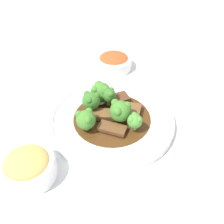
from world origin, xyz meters
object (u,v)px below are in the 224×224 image
Objects in this scene: beef_strip_2 at (112,128)px; sauce_dish at (212,123)px; beef_strip_0 at (134,111)px; broccoli_floret_5 at (91,100)px; broccoli_floret_1 at (135,121)px; serving_spoon at (92,93)px; side_bowl_appetizer at (28,166)px; broccoli_floret_2 at (120,111)px; beef_strip_1 at (104,115)px; broccoli_floret_4 at (100,92)px; main_plate at (112,120)px; side_bowl_kimchi at (114,61)px; beef_strip_3 at (118,99)px; broccoli_floret_0 at (109,95)px; broccoli_floret_3 at (86,119)px.

sauce_dish is (0.07, 0.23, -0.02)m from beef_strip_2.
broccoli_floret_5 reaches higher than beef_strip_0.
broccoli_floret_1 is 0.17× the size of serving_spoon.
sauce_dish is at bearing 84.65° from side_bowl_appetizer.
broccoli_floret_2 reaches higher than beef_strip_2.
broccoli_floret_4 is at bearing 164.95° from beef_strip_1.
side_bowl_kimchi is (-0.22, 0.11, 0.01)m from main_plate.
broccoli_floret_4 reaches higher than side_bowl_kimchi.
beef_strip_1 is 0.68× the size of side_bowl_appetizer.
beef_strip_3 is at bearing -21.78° from side_bowl_kimchi.
broccoli_floret_5 is at bearing -84.45° from broccoli_floret_0.
broccoli_floret_0 reaches higher than broccoli_floret_1.
broccoli_floret_5 reaches higher than beef_strip_2.
sauce_dish is (0.11, 0.23, -0.02)m from beef_strip_1.
side_bowl_appetizer reaches higher than beef_strip_1.
broccoli_floret_5 is (0.03, -0.03, 0.00)m from broccoli_floret_4.
beef_strip_1 is at bearing 111.52° from broccoli_floret_3.
side_bowl_kimchi is 0.34m from sauce_dish.
serving_spoon is (-0.15, -0.04, -0.02)m from broccoli_floret_1.
side_bowl_kimchi is (-0.15, 0.11, -0.03)m from broccoli_floret_4.
side_bowl_kimchi is (-0.21, 0.12, -0.00)m from beef_strip_1.
broccoli_floret_4 is at bearing 128.38° from broccoli_floret_5.
broccoli_floret_4 reaches higher than sauce_dish.
broccoli_floret_1 is at bearing 9.61° from broccoli_floret_0.
main_plate is 4.53× the size of beef_strip_2.
beef_strip_3 is 0.79× the size of sauce_dish.
broccoli_floret_4 is 0.04m from broccoli_floret_5.
broccoli_floret_1 is at bearing 68.82° from beef_strip_2.
broccoli_floret_0 is at bearing 139.57° from beef_strip_1.
broccoli_floret_1 is at bearing -5.23° from beef_strip_3.
broccoli_floret_0 reaches higher than serving_spoon.
broccoli_floret_2 is (0.06, 0.00, -0.00)m from broccoli_floret_0.
serving_spoon reaches higher than beef_strip_2.
side_bowl_kimchi is at bearing 149.15° from beef_strip_1.
beef_strip_2 is at bearing 0.23° from beef_strip_1.
broccoli_floret_3 is at bearing -94.97° from broccoli_floret_2.
beef_strip_2 is 0.10m from beef_strip_3.
beef_strip_3 is (-0.04, 0.04, 0.02)m from main_plate.
broccoli_floret_3 is 0.12m from serving_spoon.
beef_strip_0 is (0.01, 0.05, 0.02)m from main_plate.
beef_strip_1 is at bearing -117.34° from main_plate.
side_bowl_appetizer is (0.28, -0.31, 0.00)m from side_bowl_kimchi.
beef_strip_0 is 0.08m from beef_strip_2.
serving_spoon is (-0.09, -0.01, 0.02)m from main_plate.
beef_strip_2 is 0.98× the size of sauce_dish.
beef_strip_3 reaches higher than main_plate.
beef_strip_1 is 1.41× the size of broccoli_floret_2.
broccoli_floret_0 is 0.20× the size of serving_spoon.
beef_strip_3 is 0.08m from broccoli_floret_5.
sauce_dish is (0.15, 0.20, -0.04)m from broccoli_floret_0.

